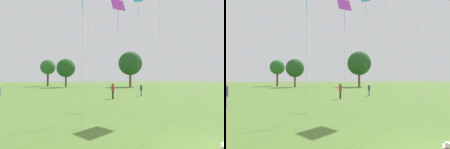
{
  "view_description": "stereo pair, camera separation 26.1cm",
  "coord_description": "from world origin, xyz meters",
  "views": [
    {
      "loc": [
        -5.14,
        -2.97,
        2.2
      ],
      "look_at": [
        -0.16,
        8.0,
        2.53
      ],
      "focal_mm": 28.0,
      "sensor_mm": 36.0,
      "label": 1
    },
    {
      "loc": [
        -4.9,
        -3.07,
        2.2
      ],
      "look_at": [
        -0.16,
        8.0,
        2.53
      ],
      "focal_mm": 28.0,
      "sensor_mm": 36.0,
      "label": 2
    }
  ],
  "objects": [
    {
      "name": "person_standing_1",
      "position": [
        3.07,
        14.86,
        1.07
      ],
      "size": [
        0.43,
        0.43,
        1.78
      ],
      "rotation": [
        0.0,
        0.0,
        2.87
      ],
      "color": "black",
      "rests_on": "ground"
    },
    {
      "name": "person_standing_2",
      "position": [
        7.92,
        16.46,
        0.92
      ],
      "size": [
        0.41,
        0.41,
        1.54
      ],
      "rotation": [
        0.0,
        0.0,
        4.22
      ],
      "color": "slate",
      "rests_on": "ground"
    },
    {
      "name": "kite_2",
      "position": [
        0.59,
        8.57,
        7.57
      ],
      "size": [
        1.02,
        0.45,
        8.23
      ],
      "rotation": [
        0.0,
        0.0,
        5.5
      ],
      "color": "#B738C6",
      "rests_on": "ground"
    },
    {
      "name": "kite_6",
      "position": [
        5.36,
        13.14,
        10.65
      ],
      "size": [
        1.1,
        0.99,
        11.45
      ],
      "rotation": [
        0.0,
        0.0,
        4.91
      ],
      "color": "#339EDB",
      "rests_on": "ground"
    },
    {
      "name": "distant_tree_0",
      "position": [
        3.12,
        45.81,
        5.25
      ],
      "size": [
        5.04,
        5.04,
        7.8
      ],
      "color": "brown",
      "rests_on": "ground"
    },
    {
      "name": "distant_tree_1",
      "position": [
        20.75,
        41.14,
        6.8
      ],
      "size": [
        6.91,
        6.91,
        10.29
      ],
      "color": "brown",
      "rests_on": "ground"
    },
    {
      "name": "distant_tree_2",
      "position": [
        -0.86,
        54.94,
        5.93
      ],
      "size": [
        4.58,
        4.58,
        8.28
      ],
      "color": "brown",
      "rests_on": "ground"
    }
  ]
}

